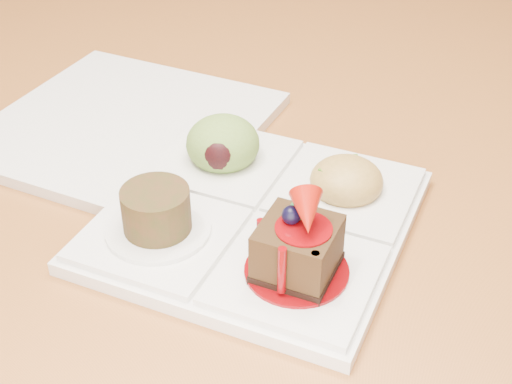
# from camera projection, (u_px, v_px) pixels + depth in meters

# --- Properties ---
(dining_table) EXTENTS (1.00, 1.80, 0.75)m
(dining_table) POSITION_uv_depth(u_px,v_px,m) (155.00, 115.00, 0.89)
(dining_table) COLOR #A55C2A
(dining_table) RESTS_ON ground
(sampler_plate) EXTENTS (0.31, 0.31, 0.10)m
(sampler_plate) POSITION_uv_depth(u_px,v_px,m) (256.00, 205.00, 0.60)
(sampler_plate) COLOR white
(sampler_plate) RESTS_ON dining_table
(second_plate) EXTENTS (0.33, 0.33, 0.01)m
(second_plate) POSITION_uv_depth(u_px,v_px,m) (125.00, 127.00, 0.73)
(second_plate) COLOR white
(second_plate) RESTS_ON dining_table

